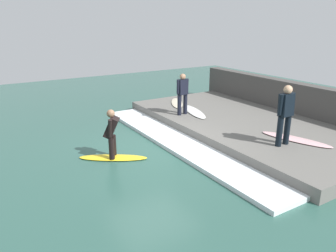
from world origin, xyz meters
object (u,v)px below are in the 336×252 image
Objects in this scene: surfer_riding at (112,131)px; surfer_waiting_far at (285,112)px; surfboard_riding at (113,158)px; surfboard_spare at (177,103)px; surfboard_waiting_near at (194,111)px; surfboard_waiting_far at (296,139)px; surfer_waiting_near at (183,92)px.

surfer_riding is 4.83m from surfer_waiting_far.
surfboard_spare reaches higher than surfboard_riding.
surfboard_waiting_far is (0.75, -4.07, 0.00)m from surfboard_waiting_near.
surfer_waiting_near is at bearing -116.24° from surfboard_spare.
surfer_riding is 0.66× the size of surfboard_waiting_near.
surfer_waiting_far reaches higher than surfboard_waiting_near.
surfboard_riding is at bearing 149.73° from surfer_waiting_far.
surfer_riding is 0.65× the size of surfboard_waiting_far.
surfboard_spare is (0.08, 5.58, -0.93)m from surfer_waiting_far.
surfer_waiting_far is at bearing -176.50° from surfboard_waiting_far.
surfer_riding is 5.29m from surfboard_spare.
surfboard_waiting_far and surfboard_spare have the same top height.
surfboard_riding is 0.88× the size of surfboard_waiting_far.
surfboard_spare is (4.23, 3.16, 0.37)m from surfboard_riding.
surfboard_riding is at bearing -90.00° from surfer_riding.
surfer_waiting_near is 0.89× the size of surfer_waiting_far.
surfboard_spare is at bearing 36.74° from surfer_riding.
surfer_waiting_near reaches higher than surfboard_waiting_near.
surfboard_waiting_near is (4.05, 1.69, 0.37)m from surfboard_riding.
surfer_riding is 5.38m from surfboard_waiting_far.
surfer_waiting_near is 1.85m from surfboard_spare.
surfer_waiting_near is 0.87× the size of surfboard_spare.
surfboard_riding is at bearing -143.26° from surfboard_spare.
surfboard_riding is 1.06× the size of surfboard_spare.
surfboard_riding is at bearing -157.41° from surfboard_waiting_near.
surfboard_riding is 4.41m from surfboard_waiting_near.
surfer_waiting_near reaches higher than surfer_riding.
surfboard_riding is 4.97m from surfer_waiting_far.
surfboard_waiting_far is at bearing -72.17° from surfer_waiting_near.
surfer_waiting_far reaches higher than surfboard_waiting_far.
surfer_riding reaches higher than surfboard_riding.
surfboard_riding is at bearing -154.41° from surfer_waiting_near.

